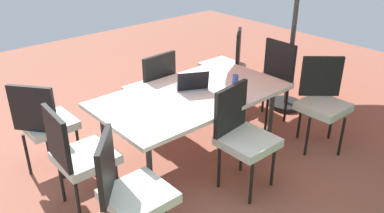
{
  "coord_description": "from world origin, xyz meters",
  "views": [
    {
      "loc": [
        2.4,
        2.75,
        2.36
      ],
      "look_at": [
        0.0,
        0.0,
        0.58
      ],
      "focal_mm": 37.33,
      "sensor_mm": 36.0,
      "label": 1
    }
  ],
  "objects": [
    {
      "name": "ground_plane",
      "position": [
        0.0,
        0.0,
        -0.01
      ],
      "size": [
        10.0,
        10.0,
        0.02
      ],
      "primitive_type": "cube",
      "color": "#935442"
    },
    {
      "name": "dining_table",
      "position": [
        0.0,
        0.0,
        0.68
      ],
      "size": [
        1.93,
        1.07,
        0.72
      ],
      "color": "silver",
      "rests_on": "ground_plane"
    },
    {
      "name": "chair_southeast",
      "position": [
        1.24,
        -0.73,
        0.55
      ],
      "size": [
        0.58,
        0.58,
        0.98
      ],
      "rotation": [
        0.0,
        0.0,
        5.37
      ],
      "color": "silver",
      "rests_on": "ground_plane"
    },
    {
      "name": "chair_northwest",
      "position": [
        -1.21,
        0.74,
        0.55
      ],
      "size": [
        0.59,
        0.59,
        0.98
      ],
      "rotation": [
        0.0,
        0.0,
        2.41
      ],
      "color": "silver",
      "rests_on": "ground_plane"
    },
    {
      "name": "chair_southwest",
      "position": [
        -1.28,
        -0.76,
        0.55
      ],
      "size": [
        0.58,
        0.58,
        0.98
      ],
      "rotation": [
        0.0,
        0.0,
        0.69
      ],
      "color": "silver",
      "rests_on": "ground_plane"
    },
    {
      "name": "chair_northeast",
      "position": [
        1.21,
        0.69,
        0.55
      ],
      "size": [
        0.59,
        0.58,
        0.98
      ],
      "rotation": [
        0.0,
        0.0,
        4.01
      ],
      "color": "silver",
      "rests_on": "ground_plane"
    },
    {
      "name": "chair_east",
      "position": [
        1.27,
        0.01,
        0.55
      ],
      "size": [
        0.47,
        0.46,
        0.98
      ],
      "rotation": [
        0.0,
        0.0,
        4.65
      ],
      "color": "silver",
      "rests_on": "ground_plane"
    },
    {
      "name": "chair_south",
      "position": [
        -0.02,
        -0.72,
        0.55
      ],
      "size": [
        0.46,
        0.47,
        0.98
      ],
      "rotation": [
        0.0,
        0.0,
        0.06
      ],
      "color": "silver",
      "rests_on": "ground_plane"
    },
    {
      "name": "chair_west",
      "position": [
        -1.26,
        -0.0,
        0.55
      ],
      "size": [
        0.46,
        0.46,
        0.98
      ],
      "rotation": [
        0.0,
        0.0,
        1.55
      ],
      "color": "silver",
      "rests_on": "ground_plane"
    },
    {
      "name": "chair_north",
      "position": [
        -0.02,
        0.68,
        0.55
      ],
      "size": [
        0.48,
        0.49,
        0.98
      ],
      "rotation": [
        0.0,
        0.0,
        3.27
      ],
      "color": "silver",
      "rests_on": "ground_plane"
    },
    {
      "name": "laptop",
      "position": [
        -0.07,
        -0.09,
        0.77
      ],
      "size": [
        0.4,
        0.37,
        0.21
      ],
      "rotation": [
        0.0,
        0.0,
        -0.49
      ],
      "color": "gray",
      "rests_on": "dining_table"
    },
    {
      "name": "cup",
      "position": [
        -0.52,
        0.1,
        0.77
      ],
      "size": [
        0.06,
        0.06,
        0.09
      ],
      "primitive_type": "cylinder",
      "color": "#334C99",
      "rests_on": "dining_table"
    }
  ]
}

